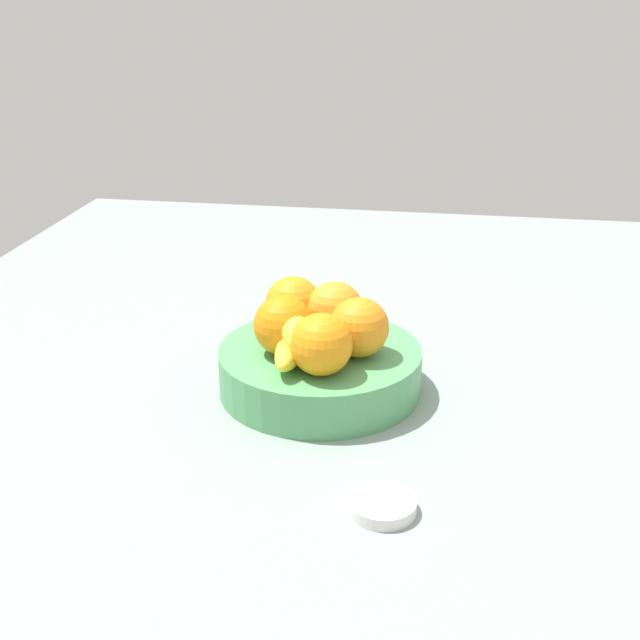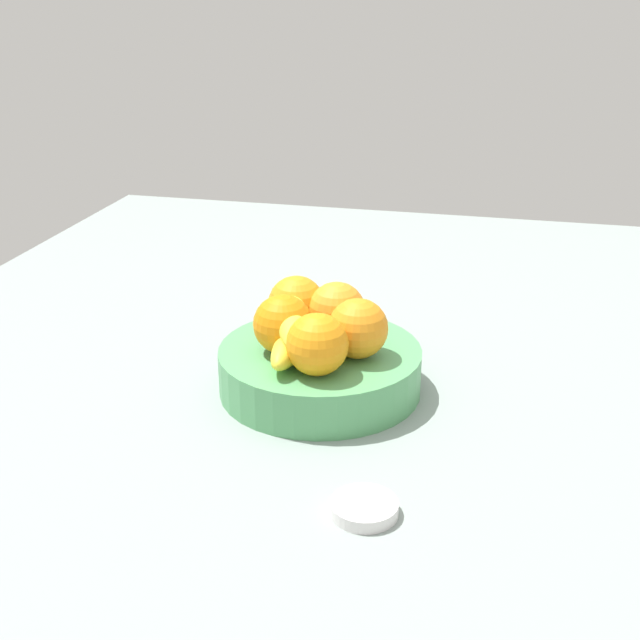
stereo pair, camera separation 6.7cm
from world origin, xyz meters
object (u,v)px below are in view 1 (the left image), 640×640
(banana_bunch, at_px, (294,329))
(orange_center, at_px, (293,305))
(jar_lid, at_px, (382,506))
(orange_front_right, at_px, (336,310))
(orange_back_right, at_px, (322,344))
(fruit_bowl, at_px, (320,369))
(orange_front_left, at_px, (359,327))
(orange_back_left, at_px, (284,325))

(banana_bunch, bearing_deg, orange_center, 12.36)
(jar_lid, bearing_deg, banana_bunch, 29.59)
(orange_front_right, height_order, orange_back_right, same)
(fruit_bowl, height_order, banana_bunch, banana_bunch)
(orange_front_left, xyz_separation_m, orange_back_left, (-0.01, 0.09, 0.00))
(orange_front_right, relative_size, banana_bunch, 0.42)
(orange_back_left, distance_m, jar_lid, 0.29)
(orange_center, height_order, jar_lid, orange_center)
(fruit_bowl, distance_m, orange_back_right, 0.10)
(jar_lid, bearing_deg, orange_back_right, 26.57)
(fruit_bowl, distance_m, orange_center, 0.10)
(fruit_bowl, bearing_deg, orange_front_right, -18.45)
(orange_back_left, distance_m, banana_bunch, 0.01)
(orange_front_right, bearing_deg, jar_lid, -162.59)
(orange_center, distance_m, orange_back_left, 0.07)
(orange_front_left, distance_m, orange_back_right, 0.07)
(fruit_bowl, height_order, orange_center, orange_center)
(orange_front_right, height_order, jar_lid, orange_front_right)
(orange_front_left, height_order, banana_bunch, orange_front_left)
(orange_front_left, height_order, orange_center, same)
(orange_center, xyz_separation_m, orange_back_right, (-0.12, -0.06, 0.00))
(banana_bunch, relative_size, jar_lid, 2.60)
(orange_center, bearing_deg, fruit_bowl, -139.20)
(orange_back_left, bearing_deg, orange_back_right, -132.10)
(orange_back_left, relative_size, jar_lid, 1.09)
(fruit_bowl, distance_m, orange_front_right, 0.08)
(orange_front_left, distance_m, banana_bunch, 0.08)
(orange_back_left, relative_size, banana_bunch, 0.42)
(orange_back_right, height_order, jar_lid, orange_back_right)
(orange_center, relative_size, orange_back_left, 1.00)
(orange_back_left, xyz_separation_m, banana_bunch, (0.00, -0.01, -0.01))
(orange_back_left, bearing_deg, orange_front_right, -44.62)
(fruit_bowl, height_order, orange_front_left, orange_front_left)
(orange_front_right, distance_m, banana_bunch, 0.07)
(fruit_bowl, relative_size, orange_center, 3.45)
(orange_front_left, xyz_separation_m, orange_front_right, (0.05, 0.04, 0.00))
(orange_center, bearing_deg, orange_back_right, -154.02)
(orange_front_right, relative_size, orange_center, 1.00)
(orange_front_right, xyz_separation_m, banana_bunch, (-0.05, 0.04, -0.01))
(fruit_bowl, xyz_separation_m, orange_front_left, (-0.01, -0.05, 0.07))
(orange_front_right, bearing_deg, orange_center, 79.82)
(orange_center, distance_m, jar_lid, 0.35)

